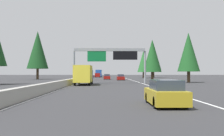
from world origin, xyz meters
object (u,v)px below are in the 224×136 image
sign_gantry_overhead (111,55)px  conifer_right_near (189,52)px  minivan_near_center (98,75)px  conifer_right_distant (153,56)px  box_truck_distant_a (84,74)px  conifer_left_mid (38,50)px  bus_distant_b (99,73)px  conifer_right_mid (152,56)px  sedan_far_right (165,94)px  conifer_right_far (143,61)px  sedan_far_center (121,77)px  oncoming_near (79,76)px  sedan_mid_center (107,77)px

sign_gantry_overhead → conifer_right_near: conifer_right_near is taller
sign_gantry_overhead → minivan_near_center: sign_gantry_overhead is taller
conifer_right_near → conifer_right_distant: 48.86m
box_truck_distant_a → conifer_left_mid: bearing=24.8°
bus_distant_b → conifer_right_near: conifer_right_near is taller
conifer_right_near → conifer_right_mid: (8.50, 5.51, -0.19)m
sign_gantry_overhead → sedan_far_right: (-31.33, -2.79, -4.17)m
sign_gantry_overhead → conifer_right_mid: bearing=-36.1°
sign_gantry_overhead → conifer_right_far: (46.46, -11.86, 0.88)m
conifer_right_distant → conifer_left_mid: 43.49m
sign_gantry_overhead → sedan_far_center: (20.35, -2.73, -4.17)m
minivan_near_center → conifer_right_near: size_ratio=0.53×
conifer_right_near → conifer_left_mid: conifer_left_mid is taller
sedan_far_right → box_truck_distant_a: 27.20m
oncoming_near → conifer_right_near: 37.06m
conifer_left_mid → sedan_mid_center: bearing=-94.9°
conifer_right_distant → sedan_far_right: bearing=170.8°
oncoming_near → conifer_right_near: conifer_right_near is taller
sedan_mid_center → conifer_right_distant: conifer_right_distant is taller
sedan_far_right → bus_distant_b: (106.12, 7.27, 1.03)m
box_truck_distant_a → oncoming_near: size_ratio=1.52×
minivan_near_center → sedan_mid_center: bearing=-173.2°
sedan_far_right → conifer_right_near: size_ratio=0.46×
sign_gantry_overhead → box_truck_distant_a: (-5.06, 4.18, -3.25)m
conifer_right_distant → conifer_right_near: bearing=178.1°
sedan_far_right → conifer_right_distant: 85.85m
sedan_mid_center → conifer_right_near: 28.94m
conifer_left_mid → oncoming_near: bearing=-78.1°
conifer_right_near → conifer_right_mid: size_ratio=1.03×
conifer_left_mid → sign_gantry_overhead: bearing=-145.8°
oncoming_near → conifer_right_near: bearing=40.5°
sedan_far_center → oncoming_near: bearing=44.6°
sedan_far_right → sign_gantry_overhead: bearing=5.1°
sedan_mid_center → conifer_right_mid: (-15.36, -10.06, 4.91)m
sedan_far_center → conifer_right_distant: bearing=-22.7°
sedan_far_center → bus_distant_b: bus_distant_b is taller
minivan_near_center → conifer_right_far: conifer_right_far is taller
conifer_left_mid → sedan_far_center: bearing=-112.4°
sedan_far_center → conifer_left_mid: bearing=67.6°
conifer_left_mid → sedan_far_right: bearing=-159.3°
sign_gantry_overhead → conifer_right_far: 47.96m
oncoming_near → conifer_right_mid: conifer_right_mid is taller
oncoming_near → sedan_far_right: bearing=10.5°
sedan_far_right → sedan_mid_center: (59.52, 3.48, 0.00)m
box_truck_distant_a → conifer_right_distant: (58.17, -20.63, 6.32)m
conifer_right_near → conifer_right_far: bearing=4.1°
conifer_right_near → conifer_right_distant: bearing=-1.9°
conifer_right_far → conifer_right_distant: size_ratio=0.72×
minivan_near_center → conifer_right_distant: bearing=-107.3°
sign_gantry_overhead → sedan_far_center: size_ratio=2.88×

